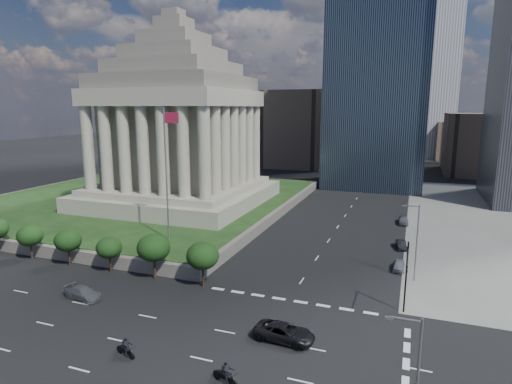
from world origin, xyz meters
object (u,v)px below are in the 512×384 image
at_px(street_lamp_north, 416,238).
at_px(parked_sedan_far, 403,220).
at_px(war_memorial, 177,110).
at_px(parked_sedan_mid, 401,245).
at_px(motorcycle_trail, 125,347).
at_px(parked_sedan_near, 399,265).
at_px(traffic_signal_ne, 406,272).
at_px(motorcycle_lead, 225,373).
at_px(pickup_truck, 285,332).
at_px(flagpole, 167,167).
at_px(suv_grey, 83,293).

relative_size(street_lamp_north, parked_sedan_far, 2.26).
xyz_separation_m(war_memorial, parked_sedan_far, (45.36, 5.35, -20.64)).
relative_size(parked_sedan_mid, motorcycle_trail, 1.56).
xyz_separation_m(parked_sedan_near, parked_sedan_far, (-0.14, 25.05, 0.12)).
bearing_deg(parked_sedan_near, traffic_signal_ne, -86.26).
bearing_deg(motorcycle_trail, motorcycle_lead, 13.46).
bearing_deg(pickup_truck, war_memorial, 44.14).
height_order(war_memorial, motorcycle_trail, war_memorial).
bearing_deg(flagpole, parked_sedan_far, 41.49).
distance_m(parked_sedan_near, motorcycle_trail, 37.43).
bearing_deg(suv_grey, motorcycle_lead, -102.40).
distance_m(war_memorial, traffic_signal_ne, 60.00).
height_order(suv_grey, motorcycle_lead, motorcycle_lead).
height_order(flagpole, parked_sedan_far, flagpole).
xyz_separation_m(war_memorial, pickup_truck, (36.00, -42.48, -20.59)).
xyz_separation_m(pickup_truck, parked_sedan_mid, (9.50, 32.42, -0.19)).
bearing_deg(parked_sedan_near, motorcycle_trail, -126.23).
relative_size(flagpole, motorcycle_lead, 7.60).
bearing_deg(flagpole, street_lamp_north, 1.63).
relative_size(pickup_truck, suv_grey, 1.21).
bearing_deg(suv_grey, street_lamp_north, -53.38).
relative_size(war_memorial, traffic_signal_ne, 4.88).
bearing_deg(traffic_signal_ne, war_memorial, 143.58).
bearing_deg(parked_sedan_mid, motorcycle_lead, -116.60).
bearing_deg(flagpole, motorcycle_lead, -51.22).
xyz_separation_m(traffic_signal_ne, motorcycle_lead, (-13.11, -16.10, -4.27)).
bearing_deg(parked_sedan_mid, traffic_signal_ne, -97.54).
bearing_deg(pickup_truck, motorcycle_trail, 124.68).
bearing_deg(traffic_signal_ne, motorcycle_trail, -145.79).
height_order(parked_sedan_far, motorcycle_trail, motorcycle_trail).
distance_m(street_lamp_north, motorcycle_lead, 31.10).
distance_m(parked_sedan_far, motorcycle_trail, 59.49).
distance_m(traffic_signal_ne, pickup_truck, 14.03).
bearing_deg(motorcycle_trail, traffic_signal_ne, 50.26).
bearing_deg(war_memorial, motorcycle_trail, -64.83).
bearing_deg(flagpole, pickup_truck, -37.79).
distance_m(flagpole, parked_sedan_near, 35.85).
xyz_separation_m(parked_sedan_far, motorcycle_trail, (-21.89, -55.31, 0.15)).
bearing_deg(motorcycle_trail, street_lamp_north, 64.55).
bearing_deg(parked_sedan_far, pickup_truck, -104.77).
height_order(parked_sedan_far, motorcycle_lead, motorcycle_lead).
distance_m(parked_sedan_near, parked_sedan_far, 25.05).
bearing_deg(war_memorial, parked_sedan_near, -23.41).
height_order(war_memorial, parked_sedan_far, war_memorial).
bearing_deg(pickup_truck, parked_sedan_near, -18.77).
relative_size(pickup_truck, parked_sedan_mid, 1.54).
bearing_deg(parked_sedan_far, flagpole, -142.21).
height_order(street_lamp_north, parked_sedan_mid, street_lamp_north).
xyz_separation_m(street_lamp_north, motorcycle_trail, (-23.85, -26.96, -4.76)).
xyz_separation_m(street_lamp_north, parked_sedan_mid, (-1.83, 12.94, -5.04)).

